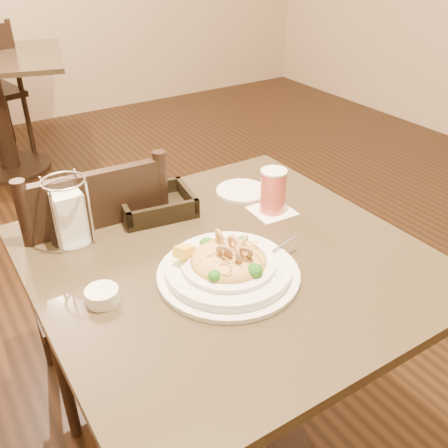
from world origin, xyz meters
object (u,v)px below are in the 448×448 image
main_table (228,329)px  butter_ramekin (102,296)px  pasta_bowl (228,266)px  drink_glass (273,192)px  napkin_caddy (69,215)px  dining_chair_near (99,276)px  bread_basket (156,205)px  side_plate (242,191)px

main_table → butter_ramekin: bearing=180.0°
pasta_bowl → butter_ramekin: 0.28m
drink_glass → napkin_caddy: bearing=163.6°
drink_glass → butter_ramekin: size_ratio=1.76×
dining_chair_near → drink_glass: bearing=146.9°
bread_basket → side_plate: size_ratio=1.45×
main_table → dining_chair_near: 0.48m
dining_chair_near → pasta_bowl: bearing=110.8°
napkin_caddy → side_plate: bearing=-1.3°
drink_glass → napkin_caddy: napkin_caddy is taller
main_table → side_plate: side_plate is taller
dining_chair_near → drink_glass: dining_chair_near is taller
bread_basket → main_table: bearing=-79.7°
pasta_bowl → main_table: bearing=56.8°
main_table → bread_basket: (-0.05, 0.29, 0.26)m
main_table → pasta_bowl: pasta_bowl is taller
main_table → dining_chair_near: bearing=115.2°
pasta_bowl → side_plate: (0.26, 0.33, -0.03)m
butter_ramekin → side_plate: bearing=25.8°
bread_basket → drink_glass: bearing=-32.1°
pasta_bowl → butter_ramekin: size_ratio=5.06×
napkin_caddy → butter_ramekin: (-0.02, -0.27, -0.06)m
main_table → dining_chair_near: size_ratio=0.97×
bread_basket → butter_ramekin: (-0.27, -0.29, -0.00)m
dining_chair_near → pasta_bowl: size_ratio=2.56×
pasta_bowl → drink_glass: size_ratio=2.87×
dining_chair_near → side_plate: dining_chair_near is taller
main_table → butter_ramekin: butter_ramekin is taller
drink_glass → side_plate: bearing=92.5°
drink_glass → bread_basket: size_ratio=0.57×
bread_basket → side_plate: bearing=-6.6°
napkin_caddy → butter_ramekin: size_ratio=2.41×
main_table → bread_basket: 0.39m
pasta_bowl → side_plate: size_ratio=2.37×
dining_chair_near → drink_glass: size_ratio=7.35×
dining_chair_near → side_plate: size_ratio=6.07×
side_plate → dining_chair_near: bearing=157.5°
dining_chair_near → butter_ramekin: size_ratio=12.93×
napkin_caddy → butter_ramekin: bearing=-95.1°
napkin_caddy → side_plate: size_ratio=1.13×
butter_ramekin → bread_basket: bearing=47.3°
pasta_bowl → butter_ramekin: bearing=165.6°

